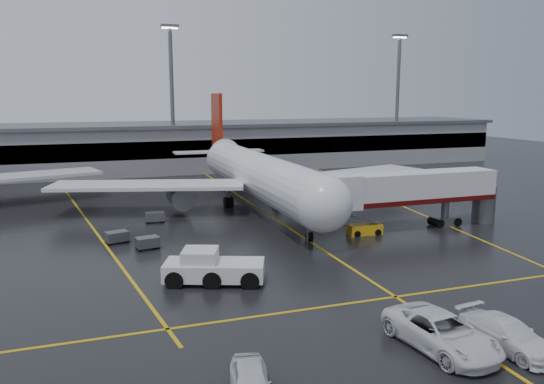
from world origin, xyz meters
name	(u,v)px	position (x,y,z in m)	size (l,w,h in m)	color
ground	(283,224)	(0.00, 0.00, 0.00)	(220.00, 220.00, 0.00)	black
apron_line_centre	(283,224)	(0.00, 0.00, 0.01)	(0.25, 90.00, 0.02)	gold
apron_line_stop	(396,297)	(0.00, -22.00, 0.01)	(60.00, 0.25, 0.02)	gold
apron_line_left	(86,218)	(-20.00, 10.00, 0.01)	(0.25, 70.00, 0.02)	gold
apron_line_right	(382,197)	(18.00, 10.00, 0.01)	(0.25, 70.00, 0.02)	gold
terminal	(195,145)	(0.00, 47.93, 4.32)	(122.00, 19.00, 8.60)	gray
light_mast_mid	(172,90)	(-5.00, 42.00, 14.47)	(3.00, 1.20, 25.45)	#595B60
light_mast_right	(398,91)	(40.00, 42.00, 14.47)	(3.00, 1.20, 25.45)	#595B60
main_airliner	(256,173)	(0.00, 9.70, 4.21)	(48.80, 45.60, 14.10)	silver
jet_bridge	(413,191)	(11.87, -6.00, 3.93)	(19.90, 3.40, 6.05)	silver
pushback_tractor	(211,269)	(-11.24, -14.96, 1.03)	(7.83, 5.28, 2.60)	silver
belt_loader	(365,229)	(6.18, -6.50, 0.52)	(3.41, 1.71, 2.12)	orange
service_van_a	(441,332)	(-1.85, -29.40, 0.98)	(3.25, 7.05, 1.96)	white
service_van_b	(508,334)	(1.56, -30.57, 0.84)	(2.36, 5.80, 1.68)	white
service_van_d	(250,382)	(-12.97, -30.48, 0.76)	(1.79, 4.46, 1.52)	silver
baggage_cart_a	(147,242)	(-14.76, -4.62, 0.63)	(2.20, 1.64, 1.12)	#595B60
baggage_cart_b	(117,236)	(-17.24, -1.66, 0.63)	(2.28, 1.80, 1.12)	#595B60
baggage_cart_c	(155,217)	(-12.85, 5.55, 0.63)	(2.09, 1.44, 1.12)	#595B60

